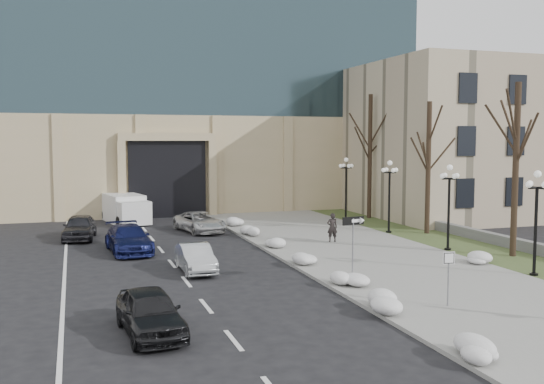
{
  "coord_description": "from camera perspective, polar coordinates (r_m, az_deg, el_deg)",
  "views": [
    {
      "loc": [
        -11.02,
        -15.45,
        6.12
      ],
      "look_at": [
        -1.63,
        13.02,
        3.5
      ],
      "focal_mm": 40.0,
      "sensor_mm": 36.0,
      "label": 1
    }
  ],
  "objects": [
    {
      "name": "snow_clump_g",
      "position": [
        41.85,
        -3.4,
        -3.01
      ],
      "size": [
        1.1,
        1.6,
        0.36
      ],
      "primitive_type": "ellipsoid",
      "color": "silver",
      "rests_on": "sidewalk"
    },
    {
      "name": "sidewalk",
      "position": [
        33.39,
        7.89,
        -5.51
      ],
      "size": [
        9.0,
        40.0,
        0.12
      ],
      "primitive_type": "cube",
      "color": "gray",
      "rests_on": "ground"
    },
    {
      "name": "car_d",
      "position": [
        40.31,
        -6.8,
        -2.82
      ],
      "size": [
        3.19,
        5.14,
        1.33
      ],
      "primitive_type": "imported",
      "rotation": [
        0.0,
        0.0,
        0.22
      ],
      "color": "silver",
      "rests_on": "ground"
    },
    {
      "name": "snow_clump_c",
      "position": [
        25.62,
        6.72,
        -8.17
      ],
      "size": [
        1.1,
        1.6,
        0.36
      ],
      "primitive_type": "ellipsoid",
      "color": "silver",
      "rests_on": "sidewalk"
    },
    {
      "name": "snow_clump_d",
      "position": [
        29.36,
        2.79,
        -6.44
      ],
      "size": [
        1.1,
        1.6,
        0.36
      ],
      "primitive_type": "ellipsoid",
      "color": "silver",
      "rests_on": "sidewalk"
    },
    {
      "name": "keep_sign",
      "position": [
        22.77,
        16.28,
        -6.8
      ],
      "size": [
        0.45,
        0.11,
        2.1
      ],
      "rotation": [
        0.0,
        0.0,
        -0.15
      ],
      "color": "slate",
      "rests_on": "ground"
    },
    {
      "name": "tree_mid",
      "position": [
        39.78,
        14.53,
        3.95
      ],
      "size": [
        3.2,
        3.2,
        8.5
      ],
      "color": "black",
      "rests_on": "ground"
    },
    {
      "name": "tree_far",
      "position": [
        46.7,
        9.22,
        4.97
      ],
      "size": [
        3.2,
        3.2,
        9.5
      ],
      "color": "black",
      "rests_on": "ground"
    },
    {
      "name": "office_tower",
      "position": [
        60.99,
        -9.79,
        16.63
      ],
      "size": [
        40.0,
        24.7,
        36.0
      ],
      "color": "tan",
      "rests_on": "ground"
    },
    {
      "name": "grass_strip",
      "position": [
        36.69,
        17.08,
        -4.75
      ],
      "size": [
        4.0,
        40.0,
        0.1
      ],
      "primitive_type": "cube",
      "color": "#3E4B25",
      "rests_on": "ground"
    },
    {
      "name": "snow_clump_e",
      "position": [
        33.67,
        0.1,
        -4.96
      ],
      "size": [
        1.1,
        1.6,
        0.36
      ],
      "primitive_type": "ellipsoid",
      "color": "silver",
      "rests_on": "sidewalk"
    },
    {
      "name": "pedestrian",
      "position": [
        35.66,
        5.69,
        -3.34
      ],
      "size": [
        0.68,
        0.51,
        1.69
      ],
      "primitive_type": "imported",
      "rotation": [
        0.0,
        0.0,
        2.95
      ],
      "color": "black",
      "rests_on": "sidewalk"
    },
    {
      "name": "one_way_sign",
      "position": [
        25.7,
        7.98,
        -3.42
      ],
      "size": [
        1.09,
        0.31,
        2.89
      ],
      "rotation": [
        0.0,
        0.0,
        0.13
      ],
      "color": "slate",
      "rests_on": "ground"
    },
    {
      "name": "car_b",
      "position": [
        28.39,
        -7.21,
        -6.17
      ],
      "size": [
        1.37,
        3.89,
        1.28
      ],
      "primitive_type": "imported",
      "rotation": [
        0.0,
        0.0,
        0.01
      ],
      "color": "#AFB3B7",
      "rests_on": "ground"
    },
    {
      "name": "lamppost_a",
      "position": [
        29.03,
        23.62,
        -1.45
      ],
      "size": [
        1.18,
        1.18,
        4.76
      ],
      "color": "black",
      "rests_on": "ground"
    },
    {
      "name": "snow_clump_i",
      "position": [
        31.46,
        18.45,
        -5.92
      ],
      "size": [
        1.1,
        1.6,
        0.36
      ],
      "primitive_type": "ellipsoid",
      "color": "silver",
      "rests_on": "sidewalk"
    },
    {
      "name": "classical_building",
      "position": [
        54.55,
        19.05,
        4.59
      ],
      "size": [
        22.0,
        18.12,
        12.0
      ],
      "color": "tan",
      "rests_on": "ground"
    },
    {
      "name": "car_c",
      "position": [
        33.77,
        -13.35,
        -4.32
      ],
      "size": [
        2.47,
        5.21,
        1.47
      ],
      "primitive_type": "imported",
      "rotation": [
        0.0,
        0.0,
        0.08
      ],
      "color": "#171D52",
      "rests_on": "ground"
    },
    {
      "name": "box_truck",
      "position": [
        46.21,
        -13.77,
        -1.52
      ],
      "size": [
        3.44,
        6.77,
        2.05
      ],
      "rotation": [
        0.0,
        0.0,
        0.2
      ],
      "color": "silver",
      "rests_on": "ground"
    },
    {
      "name": "snow_clump_a",
      "position": [
        17.9,
        19.18,
        -14.26
      ],
      "size": [
        1.1,
        1.6,
        0.36
      ],
      "primitive_type": "ellipsoid",
      "color": "silver",
      "rests_on": "sidewalk"
    },
    {
      "name": "lamppost_d",
      "position": [
        45.38,
        6.99,
        1.11
      ],
      "size": [
        1.18,
        1.18,
        4.76
      ],
      "color": "black",
      "rests_on": "ground"
    },
    {
      "name": "lamppost_b",
      "position": [
        34.11,
        16.33,
        -0.33
      ],
      "size": [
        1.18,
        1.18,
        4.76
      ],
      "color": "black",
      "rests_on": "ground"
    },
    {
      "name": "snow_clump_b",
      "position": [
        21.95,
        10.73,
        -10.47
      ],
      "size": [
        1.1,
        1.6,
        0.36
      ],
      "primitive_type": "ellipsoid",
      "color": "silver",
      "rests_on": "sidewalk"
    },
    {
      "name": "car_a",
      "position": [
        19.71,
        -11.4,
        -11.01
      ],
      "size": [
        2.08,
        4.35,
        1.43
      ],
      "primitive_type": "imported",
      "rotation": [
        0.0,
        0.0,
        0.09
      ],
      "color": "black",
      "rests_on": "ground"
    },
    {
      "name": "snow_clump_f",
      "position": [
        38.06,
        -2.22,
        -3.81
      ],
      "size": [
        1.1,
        1.6,
        0.36
      ],
      "primitive_type": "ellipsoid",
      "color": "silver",
      "rests_on": "sidewalk"
    },
    {
      "name": "ground",
      "position": [
        19.94,
        16.83,
        -13.1
      ],
      "size": [
        160.0,
        160.0,
        0.0
      ],
      "primitive_type": "plane",
      "color": "black",
      "rests_on": "ground"
    },
    {
      "name": "curb",
      "position": [
        31.69,
        0.52,
        -6.01
      ],
      "size": [
        0.3,
        40.0,
        0.14
      ],
      "primitive_type": "cube",
      "color": "gray",
      "rests_on": "ground"
    },
    {
      "name": "tree_near",
      "position": [
        33.33,
        22.02,
        4.13
      ],
      "size": [
        3.2,
        3.2,
        9.0
      ],
      "color": "black",
      "rests_on": "ground"
    },
    {
      "name": "car_e",
      "position": [
        38.94,
        -17.67,
        -3.16
      ],
      "size": [
        2.3,
        4.62,
        1.51
      ],
      "primitive_type": "imported",
      "rotation": [
        0.0,
        0.0,
        -0.12
      ],
      "color": "#2A2A2F",
      "rests_on": "ground"
    },
    {
      "name": "stone_wall",
      "position": [
        39.4,
        17.78,
        -3.67
      ],
      "size": [
        0.5,
        30.0,
        0.7
      ],
      "primitive_type": "cube",
      "color": "slate",
      "rests_on": "ground"
    },
    {
      "name": "lamppost_c",
      "position": [
        39.61,
        10.99,
        0.49
      ],
      "size": [
        1.18,
        1.18,
        4.76
      ],
      "color": "black",
      "rests_on": "ground"
    }
  ]
}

